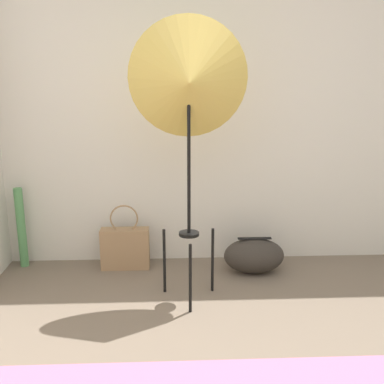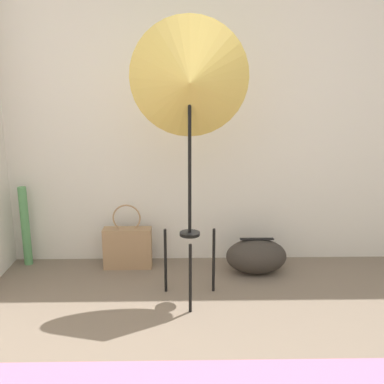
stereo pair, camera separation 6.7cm
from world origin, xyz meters
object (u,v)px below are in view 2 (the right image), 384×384
object	(u,v)px
tote_bag	(128,247)
paper_roll	(25,226)
duffel_bag	(256,256)
photo_umbrella	(190,82)

from	to	relation	value
tote_bag	paper_roll	bearing A→B (deg)	174.46
duffel_bag	paper_roll	bearing A→B (deg)	173.43
duffel_bag	photo_umbrella	bearing A→B (deg)	-142.67
photo_umbrella	tote_bag	size ratio (longest dim) A/B	3.55
paper_roll	photo_umbrella	bearing A→B (deg)	-24.88
tote_bag	paper_roll	distance (m)	0.83
tote_bag	paper_roll	size ratio (longest dim) A/B	0.81
tote_bag	paper_roll	world-z (taller)	paper_roll
duffel_bag	tote_bag	bearing A→B (deg)	172.60
photo_umbrella	duffel_bag	size ratio (longest dim) A/B	3.98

